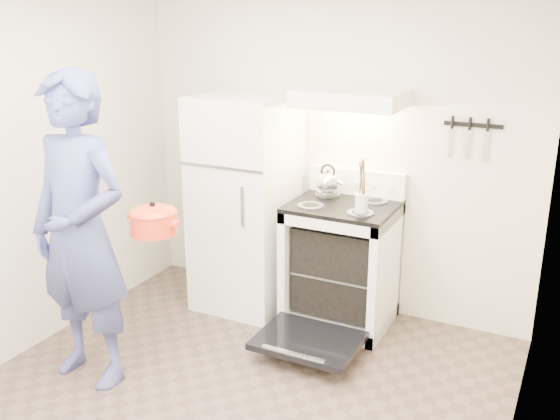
% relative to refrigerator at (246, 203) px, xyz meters
% --- Properties ---
extents(floor, '(3.60, 3.60, 0.00)m').
position_rel_refrigerator_xyz_m(floor, '(0.58, -1.45, -0.85)').
color(floor, brown).
rests_on(floor, ground).
extents(back_wall, '(3.20, 0.02, 2.50)m').
position_rel_refrigerator_xyz_m(back_wall, '(0.58, 0.35, 0.40)').
color(back_wall, beige).
rests_on(back_wall, ground).
extents(refrigerator, '(0.70, 0.70, 1.70)m').
position_rel_refrigerator_xyz_m(refrigerator, '(0.00, 0.00, 0.00)').
color(refrigerator, white).
rests_on(refrigerator, floor).
extents(stove_body, '(0.76, 0.65, 0.92)m').
position_rel_refrigerator_xyz_m(stove_body, '(0.81, 0.02, -0.39)').
color(stove_body, white).
rests_on(stove_body, floor).
extents(cooktop, '(0.76, 0.65, 0.03)m').
position_rel_refrigerator_xyz_m(cooktop, '(0.81, 0.02, 0.09)').
color(cooktop, black).
rests_on(cooktop, stove_body).
extents(backsplash, '(0.76, 0.07, 0.20)m').
position_rel_refrigerator_xyz_m(backsplash, '(0.81, 0.31, 0.20)').
color(backsplash, white).
rests_on(backsplash, cooktop).
extents(oven_door, '(0.70, 0.54, 0.04)m').
position_rel_refrigerator_xyz_m(oven_door, '(0.81, -0.57, -0.72)').
color(oven_door, black).
rests_on(oven_door, floor).
extents(oven_rack, '(0.60, 0.52, 0.01)m').
position_rel_refrigerator_xyz_m(oven_rack, '(0.81, 0.02, -0.41)').
color(oven_rack, slate).
rests_on(oven_rack, stove_body).
extents(range_hood, '(0.76, 0.50, 0.12)m').
position_rel_refrigerator_xyz_m(range_hood, '(0.81, 0.10, 0.86)').
color(range_hood, white).
rests_on(range_hood, back_wall).
extents(knife_strip, '(0.40, 0.02, 0.03)m').
position_rel_refrigerator_xyz_m(knife_strip, '(1.63, 0.33, 0.70)').
color(knife_strip, black).
rests_on(knife_strip, back_wall).
extents(pizza_stone, '(0.31, 0.31, 0.02)m').
position_rel_refrigerator_xyz_m(pizza_stone, '(0.87, 0.01, -0.40)').
color(pizza_stone, '#94744E').
rests_on(pizza_stone, oven_rack).
extents(tea_kettle, '(0.21, 0.17, 0.26)m').
position_rel_refrigerator_xyz_m(tea_kettle, '(0.64, 0.13, 0.23)').
color(tea_kettle, silver).
rests_on(tea_kettle, cooktop).
extents(utensil_jar, '(0.10, 0.10, 0.13)m').
position_rel_refrigerator_xyz_m(utensil_jar, '(1.02, -0.19, 0.20)').
color(utensil_jar, silver).
rests_on(utensil_jar, cooktop).
extents(person, '(0.74, 0.50, 1.99)m').
position_rel_refrigerator_xyz_m(person, '(-0.37, -1.40, 0.15)').
color(person, '#3B3C78').
rests_on(person, floor).
extents(dutch_oven, '(0.37, 0.30, 0.24)m').
position_rel_refrigerator_xyz_m(dutch_oven, '(-0.03, -1.12, 0.18)').
color(dutch_oven, red).
rests_on(dutch_oven, person).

